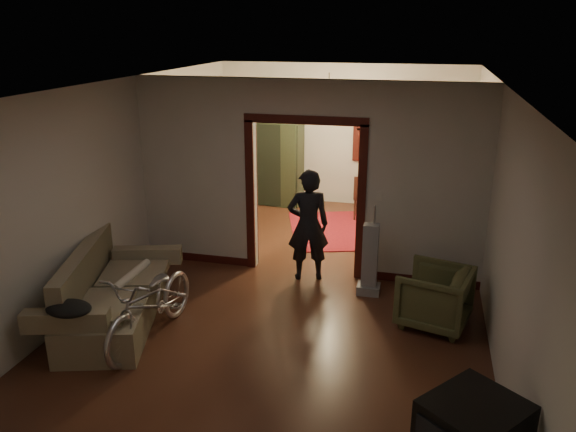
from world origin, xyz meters
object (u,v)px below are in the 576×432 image
(desk, at_px, (388,194))
(person, at_px, (308,225))
(sofa, at_px, (112,289))
(bicycle, at_px, (151,303))
(locker, at_px, (281,164))
(armchair, at_px, (434,297))

(desk, bearing_deg, person, -85.31)
(sofa, relative_size, bicycle, 1.15)
(sofa, height_order, person, person)
(person, height_order, desk, person)
(person, relative_size, locker, 0.96)
(bicycle, xyz_separation_m, armchair, (3.15, 1.15, -0.09))
(bicycle, distance_m, person, 2.53)
(armchair, height_order, person, person)
(person, height_order, locker, locker)
(desk, bearing_deg, armchair, -59.28)
(locker, bearing_deg, person, -59.54)
(sofa, relative_size, person, 1.24)
(sofa, bearing_deg, desk, 44.68)
(armchair, xyz_separation_m, desk, (-0.89, 4.34, -0.01))
(armchair, bearing_deg, locker, -129.76)
(sofa, distance_m, locker, 5.29)
(sofa, bearing_deg, armchair, -2.80)
(armchair, distance_m, person, 2.05)
(sofa, xyz_separation_m, armchair, (3.78, 0.93, -0.10))
(person, distance_m, locker, 3.60)
(desk, bearing_deg, locker, -160.06)
(sofa, relative_size, locker, 1.19)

